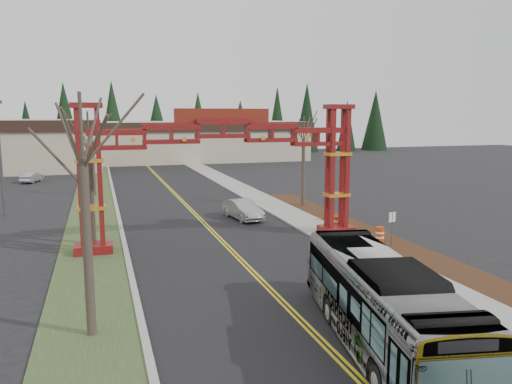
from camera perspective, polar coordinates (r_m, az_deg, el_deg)
name	(u,v)px	position (r m, az deg, el deg)	size (l,w,h in m)	color
road	(202,221)	(39.09, -6.18, -3.35)	(12.00, 110.00, 0.02)	black
lane_line_left	(201,221)	(39.06, -6.35, -3.34)	(0.12, 100.00, 0.01)	yellow
lane_line_right	(204,221)	(39.11, -6.00, -3.32)	(0.12, 100.00, 0.01)	yellow
curb_right	(276,216)	(40.70, 2.35, -2.73)	(0.30, 110.00, 0.15)	#A5A49F
sidewalk_right	(293,215)	(41.21, 4.25, -2.60)	(2.60, 110.00, 0.14)	gray
landscape_strip	(437,263)	(29.73, 19.95, -7.64)	(2.60, 50.00, 0.12)	#321910
grass_median	(94,228)	(38.37, -18.00, -3.92)	(4.00, 110.00, 0.08)	#304723
curb_left	(120,226)	(38.38, -15.23, -3.74)	(0.30, 110.00, 0.15)	#A5A49F
gateway_arch	(223,151)	(31.47, -3.82, 4.73)	(18.20, 1.60, 8.90)	#590B0E
retail_building_east	(196,140)	(94.19, -6.89, 5.88)	(38.00, 20.30, 7.00)	#BCAC90
conifer_treeline	(137,124)	(104.79, -13.46, 7.62)	(116.10, 5.60, 13.00)	black
transit_bus	(382,304)	(18.49, 14.18, -12.33)	(2.72, 11.63, 3.24)	#A2A4AA
silver_sedan	(243,210)	(39.59, -1.52, -2.02)	(1.64, 4.69, 1.55)	#A5A8AD
parked_car_far_a	(32,177)	(67.21, -24.25, 1.57)	(1.39, 3.99, 1.31)	#AAAEB2
bare_tree_median_near	(83,159)	(18.76, -19.19, 3.57)	(3.50, 3.50, 9.01)	#382D26
bare_tree_median_mid	(89,148)	(32.67, -18.54, 4.76)	(3.37, 3.37, 8.43)	#382D26
bare_tree_median_far	(92,146)	(53.06, -18.18, 5.00)	(3.13, 3.13, 7.19)	#382D26
bare_tree_right_far	(304,140)	(44.73, 5.47, 5.94)	(3.15, 3.15, 8.13)	#382D26
light_pole_near	(0,150)	(45.17, -27.23, 4.28)	(0.81, 0.41, 9.35)	#3F3F44
street_sign	(392,222)	(31.99, 15.29, -3.37)	(0.51, 0.15, 2.27)	#3F3F44
barrel_south	(380,235)	(33.45, 13.97, -4.76)	(0.55, 0.55, 1.02)	red
barrel_mid	(337,223)	(36.49, 9.29, -3.51)	(0.54, 0.54, 1.00)	red
barrel_north	(328,216)	(38.93, 8.20, -2.79)	(0.48, 0.48, 0.89)	red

